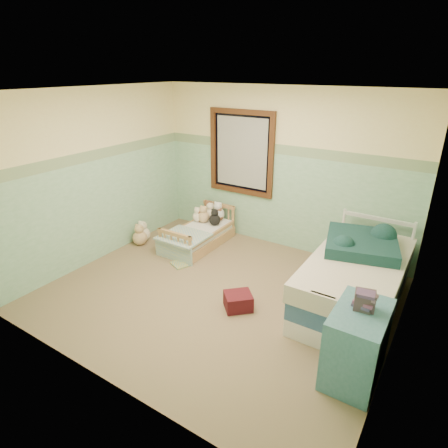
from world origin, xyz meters
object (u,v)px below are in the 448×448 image
Objects in this scene: twin_bed_frame at (352,299)px; plush_floor_tan at (140,238)px; red_pillow at (238,301)px; toddler_bed_frame at (199,240)px; plush_floor_cream at (143,234)px; floor_book at (180,264)px; dresser at (356,344)px.

plush_floor_tan is at bearing -178.00° from twin_bed_frame.
red_pillow is at bearing -16.26° from plush_floor_tan.
toddler_bed_frame is 0.66× the size of twin_bed_frame.
twin_bed_frame is at bearing -0.22° from plush_floor_cream.
red_pillow is 1.22× the size of floor_book.
plush_floor_cream is 0.12× the size of twin_bed_frame.
floor_book is (-2.76, 0.81, -0.35)m from dresser.
plush_floor_tan is (-0.83, -0.52, 0.04)m from toddler_bed_frame.
red_pillow is at bearing 3.27° from floor_book.
toddler_bed_frame is at bearing 171.30° from twin_bed_frame.
plush_floor_cream reaches higher than floor_book.
toddler_bed_frame is at bearing 152.40° from dresser.
plush_floor_tan is 2.38m from red_pillow.
plush_floor_cream is at bearing 113.33° from plush_floor_tan.
plush_floor_tan is at bearing -147.77° from toddler_bed_frame.
dresser is (0.31, -1.13, 0.26)m from twin_bed_frame.
toddler_bed_frame is 1.74× the size of dresser.
red_pillow is at bearing -39.16° from toddler_bed_frame.
floor_book is (-1.29, 0.46, -0.09)m from red_pillow.
plush_floor_cream is 3.99m from dresser.
plush_floor_cream is 0.33× the size of dresser.
twin_bed_frame is at bearing -8.70° from toddler_bed_frame.
floor_book is at bearing 163.68° from dresser.
plush_floor_cream is at bearing 163.30° from dresser.
twin_bed_frame is at bearing 34.13° from red_pillow.
twin_bed_frame is at bearing 30.55° from floor_book.
dresser is at bearing -27.60° from toddler_bed_frame.
dresser is (2.93, -1.53, 0.28)m from toddler_bed_frame.
plush_floor_tan is 3.89m from dresser.
twin_bed_frame is 1.20m from dresser.
twin_bed_frame reaches higher than toddler_bed_frame.
dresser reaches higher than plush_floor_tan.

